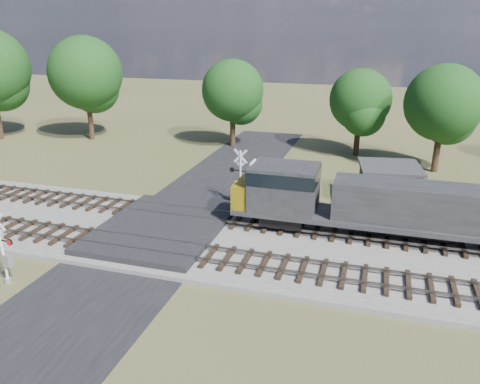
% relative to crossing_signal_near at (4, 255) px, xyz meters
% --- Properties ---
extents(ground, '(160.00, 160.00, 0.00)m').
position_rel_crossing_signal_near_xyz_m(ground, '(4.59, 6.86, -1.56)').
color(ground, '#494D29').
rests_on(ground, ground).
extents(ballast_bed, '(140.00, 10.00, 0.30)m').
position_rel_crossing_signal_near_xyz_m(ballast_bed, '(14.59, 7.36, -1.41)').
color(ballast_bed, gray).
rests_on(ballast_bed, ground).
extents(road, '(7.00, 60.00, 0.08)m').
position_rel_crossing_signal_near_xyz_m(road, '(4.59, 6.86, -1.52)').
color(road, black).
rests_on(road, ground).
extents(crossing_panel, '(7.00, 9.00, 0.62)m').
position_rel_crossing_signal_near_xyz_m(crossing_panel, '(4.59, 7.36, -1.25)').
color(crossing_panel, '#262628').
rests_on(crossing_panel, ground).
extents(track_near, '(140.00, 2.60, 0.33)m').
position_rel_crossing_signal_near_xyz_m(track_near, '(7.72, 4.86, -1.15)').
color(track_near, black).
rests_on(track_near, ballast_bed).
extents(track_far, '(140.00, 2.60, 0.33)m').
position_rel_crossing_signal_near_xyz_m(track_far, '(7.72, 9.86, -1.15)').
color(track_far, black).
rests_on(track_far, ballast_bed).
extents(crossing_signal_near, '(1.51, 0.36, 3.75)m').
position_rel_crossing_signal_near_xyz_m(crossing_signal_near, '(0.00, 0.00, 0.00)').
color(crossing_signal_near, silver).
rests_on(crossing_signal_near, ground).
extents(crossing_signal_far, '(1.63, 0.38, 4.05)m').
position_rel_crossing_signal_near_xyz_m(crossing_signal_far, '(7.64, 13.46, 0.12)').
color(crossing_signal_far, silver).
rests_on(crossing_signal_far, ground).
extents(equipment_shed, '(4.62, 4.62, 2.78)m').
position_rel_crossing_signal_near_xyz_m(equipment_shed, '(17.54, 16.75, -0.15)').
color(equipment_shed, '#3F221B').
rests_on(equipment_shed, ground).
extents(treeline, '(79.71, 11.41, 11.78)m').
position_rel_crossing_signal_near_xyz_m(treeline, '(8.54, 27.61, 5.18)').
color(treeline, black).
rests_on(treeline, ground).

